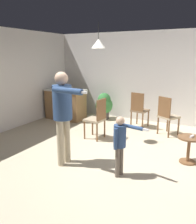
# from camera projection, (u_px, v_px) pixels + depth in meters

# --- Properties ---
(ground) EXTENTS (7.68, 7.68, 0.00)m
(ground) POSITION_uv_depth(u_px,v_px,m) (104.00, 160.00, 4.66)
(ground) COLOR beige
(wall_back) EXTENTS (6.40, 0.10, 2.70)m
(wall_back) POSITION_uv_depth(u_px,v_px,m) (152.00, 77.00, 7.08)
(wall_back) COLOR silver
(wall_back) RESTS_ON ground
(kitchen_counter) EXTENTS (1.26, 0.66, 0.95)m
(kitchen_counter) POSITION_uv_depth(u_px,v_px,m) (66.00, 104.00, 7.52)
(kitchen_counter) COLOR olive
(kitchen_counter) RESTS_ON ground
(side_table_by_couch) EXTENTS (0.44, 0.44, 0.52)m
(side_table_by_couch) POSITION_uv_depth(u_px,v_px,m) (189.00, 146.00, 4.46)
(side_table_by_couch) COLOR brown
(side_table_by_couch) RESTS_ON ground
(person_adult) EXTENTS (0.84, 0.54, 1.73)m
(person_adult) POSITION_uv_depth(u_px,v_px,m) (63.00, 108.00, 4.24)
(person_adult) COLOR tan
(person_adult) RESTS_ON ground
(person_child) EXTENTS (0.57, 0.30, 1.05)m
(person_child) POSITION_uv_depth(u_px,v_px,m) (120.00, 140.00, 3.89)
(person_child) COLOR #60564C
(person_child) RESTS_ON ground
(dining_chair_by_counter) EXTENTS (0.48, 0.48, 1.00)m
(dining_chair_by_counter) POSITION_uv_depth(u_px,v_px,m) (139.00, 108.00, 6.61)
(dining_chair_by_counter) COLOR brown
(dining_chair_by_counter) RESTS_ON ground
(dining_chair_near_wall) EXTENTS (0.45, 0.45, 1.00)m
(dining_chair_near_wall) POSITION_uv_depth(u_px,v_px,m) (97.00, 117.00, 5.69)
(dining_chair_near_wall) COLOR brown
(dining_chair_near_wall) RESTS_ON ground
(dining_chair_centre_back) EXTENTS (0.57, 0.57, 1.00)m
(dining_chair_centre_back) POSITION_uv_depth(u_px,v_px,m) (167.00, 114.00, 5.95)
(dining_chair_centre_back) COLOR brown
(dining_chair_centre_back) RESTS_ON ground
(potted_plant_corner) EXTENTS (0.55, 0.55, 0.84)m
(potted_plant_corner) POSITION_uv_depth(u_px,v_px,m) (104.00, 105.00, 7.51)
(potted_plant_corner) COLOR #4C4742
(potted_plant_corner) RESTS_ON ground
(spare_remote_on_table) EXTENTS (0.07, 0.13, 0.04)m
(spare_remote_on_table) POSITION_uv_depth(u_px,v_px,m) (192.00, 136.00, 4.39)
(spare_remote_on_table) COLOR white
(spare_remote_on_table) RESTS_ON side_table_by_couch
(ceiling_light_pendant) EXTENTS (0.32, 0.32, 0.55)m
(ceiling_light_pendant) POSITION_uv_depth(u_px,v_px,m) (98.00, 44.00, 5.14)
(ceiling_light_pendant) COLOR silver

